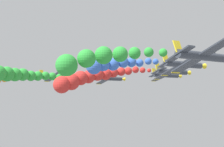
% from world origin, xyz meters
% --- Properties ---
extents(airplane_lead, '(9.33, 10.35, 3.24)m').
position_xyz_m(airplane_lead, '(-0.31, 18.28, 117.64)').
color(airplane_lead, '#333842').
extents(airplane_left_inner, '(9.32, 10.35, 3.24)m').
position_xyz_m(airplane_left_inner, '(-12.88, 8.34, 117.01)').
color(airplane_left_inner, '#333842').
extents(smoke_trail_left_inner, '(10.04, 28.38, 3.33)m').
position_xyz_m(smoke_trail_left_inner, '(-7.67, -19.08, 116.74)').
color(smoke_trail_left_inner, green).
extents(airplane_right_inner, '(9.28, 10.35, 3.32)m').
position_xyz_m(airplane_right_inner, '(12.25, 7.67, 117.42)').
color(airplane_right_inner, '#333842').
extents(smoke_trail_right_inner, '(3.08, 22.37, 5.58)m').
position_xyz_m(smoke_trail_right_inner, '(12.40, -14.63, 115.26)').
color(smoke_trail_right_inner, red).
extents(airplane_left_outer, '(9.36, 10.35, 3.17)m').
position_xyz_m(airplane_left_outer, '(-24.64, -2.42, 117.81)').
color(airplane_left_outer, '#333842').
extents(airplane_right_outer, '(9.13, 10.35, 3.54)m').
position_xyz_m(airplane_right_outer, '(24.44, -2.06, 117.57)').
color(airplane_right_outer, '#333842').
extents(smoke_trail_right_outer, '(2.79, 13.09, 3.01)m').
position_xyz_m(smoke_trail_right_outer, '(23.68, -17.22, 116.78)').
color(smoke_trail_right_outer, blue).
extents(airplane_high_slot, '(9.04, 10.35, 3.81)m').
position_xyz_m(airplane_high_slot, '(37.61, -13.07, 116.99)').
color(airplane_high_slot, '#333842').
extents(smoke_trail_high_slot, '(2.26, 13.65, 3.60)m').
position_xyz_m(smoke_trail_high_slot, '(37.45, -28.89, 115.68)').
color(smoke_trail_high_slot, green).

